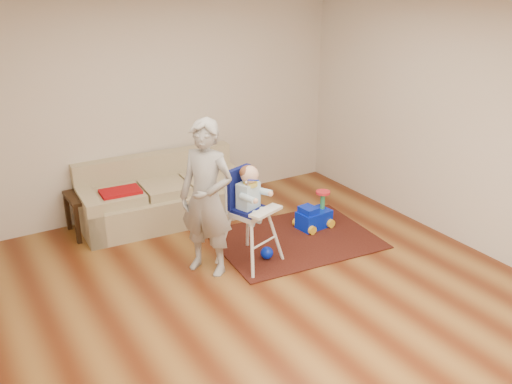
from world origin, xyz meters
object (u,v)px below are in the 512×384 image
ride_on_toy (314,210)px  adult (207,198)px  sofa (163,191)px  toy_ball (267,253)px  side_table (91,213)px  high_chair (250,217)px

ride_on_toy → adult: bearing=-177.0°
sofa → adult: bearing=-90.2°
ride_on_toy → adult: 1.67m
sofa → toy_ball: size_ratio=15.09×
ride_on_toy → toy_ball: 1.00m
side_table → adult: bearing=-62.9°
sofa → ride_on_toy: bearing=-34.7°
side_table → toy_ball: (1.42, -1.67, -0.16)m
ride_on_toy → high_chair: bearing=-169.8°
sofa → ride_on_toy: size_ratio=4.73×
adult → sofa: bearing=143.1°
toy_ball → high_chair: bearing=161.0°
sofa → high_chair: size_ratio=1.88×
side_table → ride_on_toy: side_table is taller
ride_on_toy → high_chair: high_chair is taller
toy_ball → sofa: bearing=109.6°
ride_on_toy → toy_ball: (-0.91, -0.38, -0.15)m
side_table → adult: adult is taller
high_chair → sofa: bearing=84.6°
toy_ball → adult: size_ratio=0.08×
side_table → adult: (0.78, -1.53, 0.56)m
toy_ball → adult: bearing=168.0°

